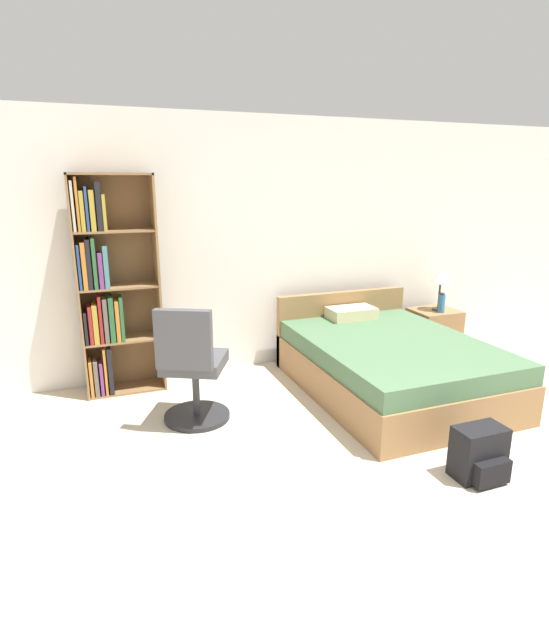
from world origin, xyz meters
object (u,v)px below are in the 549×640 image
Objects in this scene: bed at (388,363)px; table_lamp at (441,276)px; bookshelf at (108,288)px; backpack_black at (480,454)px; nightstand at (433,331)px; office_chair at (192,370)px; water_bottle at (442,303)px.

bed is 4.00× the size of table_lamp.
backpack_black is (2.21, -2.40, -0.84)m from bookshelf.
nightstand is (3.61, -0.10, -0.76)m from bookshelf.
office_chair is 4.53× the size of water_bottle.
bed is (2.45, -0.90, -0.74)m from bookshelf.
nightstand is 1.41× the size of backpack_black.
table_lamp is 0.32m from water_bottle.
nightstand reaches higher than backpack_black.
table_lamp reaches higher than water_bottle.
nightstand is 2.69m from backpack_black.
nightstand is (1.15, 0.80, -0.02)m from bed.
bed is 9.21× the size of water_bottle.
water_bottle is (1.14, 0.69, 0.34)m from bed.
water_bottle is (-0.01, -0.11, 0.36)m from nightstand.
nightstand is (3.04, 0.82, -0.23)m from office_chair.
bed reaches higher than nightstand.
office_chair is at bearing -58.60° from bookshelf.
nightstand is at bearing 34.71° from bed.
office_chair is at bearing -179.21° from bed.
office_chair reaches higher than backpack_black.
bookshelf is 0.97× the size of bed.
bed is at bearing -148.98° from water_bottle.
bookshelf is at bearing 121.40° from office_chair.
nightstand is at bearing 163.38° from table_lamp.
bed is 4.08× the size of nightstand.
water_bottle is at bearing -111.98° from table_lamp.
table_lamp is at bearing 33.69° from bed.
table_lamp is 2.79m from backpack_black.
nightstand is 0.98× the size of table_lamp.
office_chair is at bearing 138.25° from backpack_black.
water_bottle is at bearing 31.02° from bed.
table_lamp is 1.44× the size of backpack_black.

